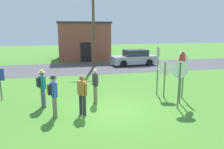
{
  "coord_description": "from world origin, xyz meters",
  "views": [
    {
      "loc": [
        -2.03,
        -9.14,
        3.58
      ],
      "look_at": [
        0.37,
        1.52,
        1.3
      ],
      "focal_mm": 35.66,
      "sensor_mm": 36.0,
      "label": 1
    }
  ],
  "objects": [
    {
      "name": "stop_sign_low_front",
      "position": [
        3.99,
        0.93,
        1.66
      ],
      "size": [
        0.09,
        0.81,
        2.4
      ],
      "color": "#51664C",
      "rests_on": "ground"
    },
    {
      "name": "person_with_sunhat",
      "position": [
        -1.29,
        -0.25,
        0.95
      ],
      "size": [
        0.39,
        0.47,
        1.69
      ],
      "color": "#2D2D33",
      "rests_on": "ground"
    },
    {
      "name": "stop_sign_tallest",
      "position": [
        2.99,
        1.87,
        1.8
      ],
      "size": [
        0.14,
        0.7,
        2.65
      ],
      "color": "#51664C",
      "rests_on": "ground"
    },
    {
      "name": "person_near_signs",
      "position": [
        -0.55,
        1.15,
        0.95
      ],
      "size": [
        0.24,
        0.57,
        1.69
      ],
      "color": "#7A6B56",
      "rests_on": "ground"
    },
    {
      "name": "street_asphalt",
      "position": [
        0.0,
        11.0,
        0.0
      ],
      "size": [
        60.0,
        6.4,
        0.01
      ],
      "primitive_type": "cube",
      "color": "#4C4C51",
      "rests_on": "ground"
    },
    {
      "name": "stop_sign_leaning_right",
      "position": [
        3.0,
        -0.41,
        1.49
      ],
      "size": [
        0.77,
        0.17,
        2.18
      ],
      "color": "#51664C",
      "rests_on": "ground"
    },
    {
      "name": "person_on_left",
      "position": [
        -2.45,
        -0.24,
        1.01
      ],
      "size": [
        0.42,
        0.56,
        1.74
      ],
      "color": "#7A6B56",
      "rests_on": "ground"
    },
    {
      "name": "info_panel_leftmost",
      "position": [
        -5.13,
        2.65,
        1.12
      ],
      "size": [
        0.51,
        0.35,
        1.62
      ],
      "color": "#4C4C51",
      "rests_on": "ground"
    },
    {
      "name": "person_holding_notes",
      "position": [
        -2.99,
        1.12,
        1.01
      ],
      "size": [
        0.44,
        0.54,
        1.74
      ],
      "color": "#4C5670",
      "rests_on": "ground"
    },
    {
      "name": "stop_sign_nearest",
      "position": [
        3.47,
        0.26,
        1.72
      ],
      "size": [
        0.62,
        0.48,
        2.52
      ],
      "color": "#51664C",
      "rests_on": "ground"
    },
    {
      "name": "utility_pole",
      "position": [
        0.89,
        11.61,
        4.64
      ],
      "size": [
        1.8,
        0.24,
        8.92
      ],
      "color": "brown",
      "rests_on": "ground"
    },
    {
      "name": "building_background",
      "position": [
        0.43,
        17.28,
        2.15
      ],
      "size": [
        5.8,
        5.49,
        4.28
      ],
      "color": "brown",
      "rests_on": "ground"
    },
    {
      "name": "parked_car_on_street",
      "position": [
        4.88,
        11.74,
        0.69
      ],
      "size": [
        4.43,
        2.27,
        1.51
      ],
      "color": "#A5A8AD",
      "rests_on": "ground"
    },
    {
      "name": "ground_plane",
      "position": [
        0.0,
        0.0,
        0.0
      ],
      "size": [
        80.0,
        80.0,
        0.0
      ],
      "primitive_type": "plane",
      "color": "#47842D"
    },
    {
      "name": "stop_sign_rear_left",
      "position": [
        3.12,
        1.27,
        1.31
      ],
      "size": [
        0.72,
        0.29,
        1.93
      ],
      "color": "#51664C",
      "rests_on": "ground"
    }
  ]
}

